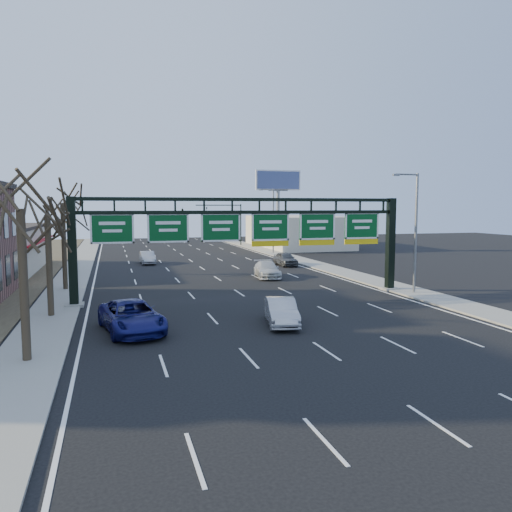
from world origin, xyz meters
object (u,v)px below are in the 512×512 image
object	(u,v)px
car_silver_sedan	(281,312)
car_white_wagon	(267,270)
sign_gantry	(248,234)
car_blue_suv	(132,317)

from	to	relation	value
car_silver_sedan	car_white_wagon	xyz separation A→B (m)	(4.84, 17.98, 0.00)
sign_gantry	car_white_wagon	bearing A→B (deg)	64.97
sign_gantry	car_white_wagon	xyz separation A→B (m)	(4.39, 9.41, -3.90)
car_blue_suv	car_silver_sedan	world-z (taller)	car_blue_suv
sign_gantry	car_silver_sedan	bearing A→B (deg)	-92.97
car_blue_suv	car_white_wagon	distance (m)	21.59
sign_gantry	car_blue_suv	xyz separation A→B (m)	(-8.50, -7.90, -3.82)
car_blue_suv	car_silver_sedan	bearing A→B (deg)	-14.83
car_blue_suv	car_silver_sedan	distance (m)	8.08
sign_gantry	car_blue_suv	world-z (taller)	sign_gantry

